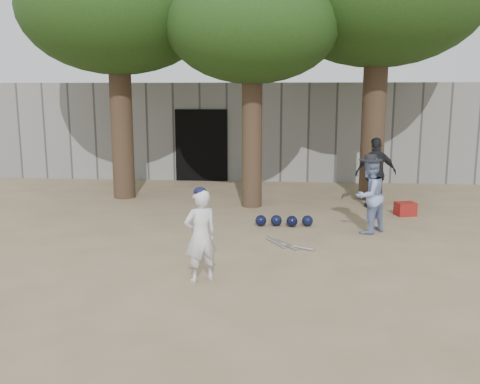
# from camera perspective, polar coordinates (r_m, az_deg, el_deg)

# --- Properties ---
(ground) EXTENTS (70.00, 70.00, 0.00)m
(ground) POSITION_cam_1_polar(r_m,az_deg,el_deg) (9.00, -4.41, -7.08)
(ground) COLOR #937C5E
(ground) RESTS_ON ground
(boy_player) EXTENTS (0.60, 0.54, 1.37)m
(boy_player) POSITION_cam_1_polar(r_m,az_deg,el_deg) (7.78, -4.22, -4.68)
(boy_player) COLOR silver
(boy_player) RESTS_ON ground
(spectator_blue) EXTENTS (0.90, 0.90, 1.48)m
(spectator_blue) POSITION_cam_1_polar(r_m,az_deg,el_deg) (10.70, 13.60, -0.40)
(spectator_blue) COLOR #8094C6
(spectator_blue) RESTS_ON ground
(spectator_dark) EXTENTS (1.04, 0.58, 1.68)m
(spectator_dark) POSITION_cam_1_polar(r_m,az_deg,el_deg) (13.02, 14.29, 1.97)
(spectator_dark) COLOR black
(spectator_dark) RESTS_ON ground
(red_bag) EXTENTS (0.49, 0.42, 0.30)m
(red_bag) POSITION_cam_1_polar(r_m,az_deg,el_deg) (12.52, 17.22, -1.74)
(red_bag) COLOR maroon
(red_bag) RESTS_ON ground
(back_building) EXTENTS (16.00, 5.24, 3.00)m
(back_building) POSITION_cam_1_polar(r_m,az_deg,el_deg) (18.87, 0.70, 6.93)
(back_building) COLOR gray
(back_building) RESTS_ON ground
(helmet_row) EXTENTS (1.19, 0.30, 0.23)m
(helmet_row) POSITION_cam_1_polar(r_m,az_deg,el_deg) (11.06, 4.73, -3.08)
(helmet_row) COLOR black
(helmet_row) RESTS_ON ground
(bat_pile) EXTENTS (0.88, 0.77, 0.06)m
(bat_pile) POSITION_cam_1_polar(r_m,az_deg,el_deg) (9.69, 4.88, -5.60)
(bat_pile) COLOR silver
(bat_pile) RESTS_ON ground
(tree_row) EXTENTS (11.40, 5.80, 6.69)m
(tree_row) POSITION_cam_1_polar(r_m,az_deg,el_deg) (13.62, 2.22, 18.90)
(tree_row) COLOR brown
(tree_row) RESTS_ON ground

